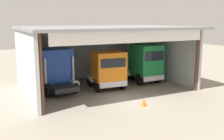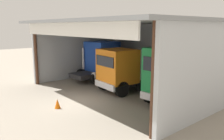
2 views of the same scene
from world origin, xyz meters
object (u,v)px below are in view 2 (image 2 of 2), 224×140
at_px(truck_blue_center_left_bay, 100,60).
at_px(traffic_cone, 57,104).
at_px(truck_orange_left_bay, 120,69).
at_px(tool_cart, 175,83).
at_px(truck_green_yard_outside, 171,75).
at_px(oil_drum, 136,75).

height_order(truck_blue_center_left_bay, traffic_cone, truck_blue_center_left_bay).
distance_m(truck_orange_left_bay, traffic_cone, 5.42).
bearing_deg(tool_cart, truck_green_yard_outside, -59.26).
xyz_separation_m(oil_drum, tool_cart, (4.02, 0.28, 0.05)).
height_order(truck_blue_center_left_bay, truck_orange_left_bay, truck_blue_center_left_bay).
relative_size(truck_orange_left_bay, traffic_cone, 7.73).
bearing_deg(tool_cart, truck_blue_center_left_bay, -156.84).
height_order(truck_green_yard_outside, tool_cart, truck_green_yard_outside).
relative_size(truck_green_yard_outside, tool_cart, 5.04).
relative_size(truck_blue_center_left_bay, truck_green_yard_outside, 0.86).
xyz_separation_m(truck_orange_left_bay, tool_cart, (2.14, 3.88, -1.21)).
height_order(truck_green_yard_outside, oil_drum, truck_green_yard_outside).
bearing_deg(oil_drum, truck_green_yard_outside, -26.78).
bearing_deg(truck_green_yard_outside, truck_orange_left_bay, 6.42).
bearing_deg(truck_blue_center_left_bay, truck_orange_left_bay, -19.51).
relative_size(truck_orange_left_bay, tool_cart, 4.33).
xyz_separation_m(oil_drum, traffic_cone, (2.15, -8.82, -0.17)).
bearing_deg(truck_orange_left_bay, oil_drum, -57.88).
bearing_deg(truck_green_yard_outside, truck_blue_center_left_bay, -6.26).
height_order(tool_cart, traffic_cone, tool_cart).
bearing_deg(oil_drum, tool_cart, 3.96).
relative_size(oil_drum, traffic_cone, 1.62).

